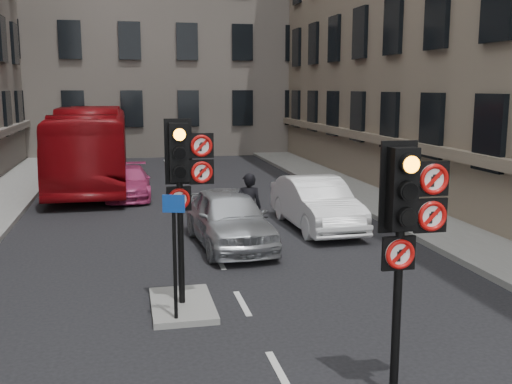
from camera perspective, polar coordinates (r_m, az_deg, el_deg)
name	(u,v)px	position (r m, az deg, el deg)	size (l,w,h in m)	color
pavement_right	(412,213)	(20.90, 14.67, -1.96)	(3.00, 50.00, 0.16)	gray
centre_island	(182,305)	(12.02, -7.04, -10.64)	(1.20, 2.00, 0.12)	gray
building_far	(153,5)	(44.65, -9.74, 17.17)	(30.00, 14.00, 20.00)	gray
signal_near	(407,215)	(8.25, 14.19, -2.18)	(0.91, 0.40, 3.58)	black
signal_far	(184,172)	(11.37, -6.89, 1.94)	(0.91, 0.40, 3.58)	black
car_silver	(229,218)	(16.28, -2.58, -2.46)	(1.85, 4.59, 1.56)	#AFB3B7
car_white	(316,203)	(18.40, 5.77, -1.07)	(1.64, 4.70, 1.55)	white
car_pink	(128,182)	(23.93, -12.07, 0.90)	(1.70, 4.17, 1.21)	#C03874
bus_red	(92,146)	(27.33, -15.40, 4.21)	(2.88, 12.32, 3.43)	maroon
motorcycle	(257,229)	(16.47, 0.14, -3.50)	(0.42, 1.48, 0.89)	black
motorcyclist	(249,208)	(16.52, -0.70, -1.55)	(0.72, 0.47, 1.96)	black
info_sign	(174,239)	(10.77, -7.78, -4.50)	(0.39, 0.17, 2.30)	black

